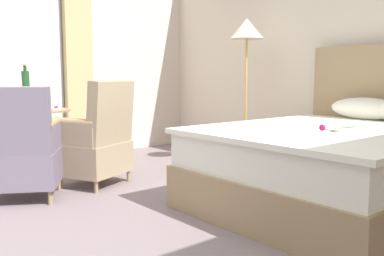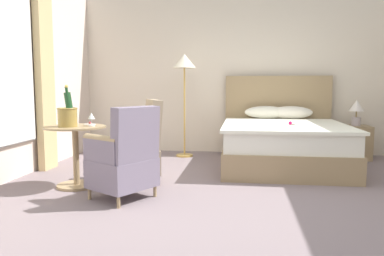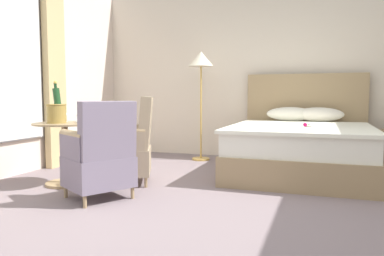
{
  "view_description": "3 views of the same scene",
  "coord_description": "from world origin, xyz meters",
  "px_view_note": "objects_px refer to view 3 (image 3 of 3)",
  "views": [
    {
      "loc": [
        2.45,
        -1.31,
        1.05
      ],
      "look_at": [
        -0.75,
        1.37,
        0.55
      ],
      "focal_mm": 40.0,
      "sensor_mm": 36.0,
      "label": 1
    },
    {
      "loc": [
        -0.01,
        -3.81,
        1.16
      ],
      "look_at": [
        -0.67,
        1.07,
        0.63
      ],
      "focal_mm": 35.0,
      "sensor_mm": 36.0,
      "label": 2
    },
    {
      "loc": [
        0.84,
        -3.26,
        1.02
      ],
      "look_at": [
        -0.67,
        1.07,
        0.63
      ],
      "focal_mm": 35.0,
      "sensor_mm": 36.0,
      "label": 3
    }
  ],
  "objects_px": {
    "bed": "(301,146)",
    "wine_glass_near_edge": "(64,112)",
    "floor_lamp_brass": "(201,67)",
    "champagne_bucket": "(56,111)",
    "snack_plate": "(81,121)",
    "wine_glass_near_bucket": "(80,113)",
    "armchair_facing_bed": "(100,157)",
    "side_table_round": "(65,148)",
    "armchair_by_window": "(133,147)"
  },
  "relations": [
    {
      "from": "side_table_round",
      "to": "wine_glass_near_edge",
      "type": "height_order",
      "value": "wine_glass_near_edge"
    },
    {
      "from": "bed",
      "to": "armchair_facing_bed",
      "type": "xyz_separation_m",
      "value": [
        -1.8,
        -1.93,
        0.06
      ]
    },
    {
      "from": "armchair_facing_bed",
      "to": "side_table_round",
      "type": "bearing_deg",
      "value": 151.57
    },
    {
      "from": "floor_lamp_brass",
      "to": "snack_plate",
      "type": "relative_size",
      "value": 12.05
    },
    {
      "from": "side_table_round",
      "to": "champagne_bucket",
      "type": "relative_size",
      "value": 1.5
    },
    {
      "from": "champagne_bucket",
      "to": "snack_plate",
      "type": "height_order",
      "value": "champagne_bucket"
    },
    {
      "from": "side_table_round",
      "to": "wine_glass_near_bucket",
      "type": "relative_size",
      "value": 4.55
    },
    {
      "from": "wine_glass_near_bucket",
      "to": "bed",
      "type": "bearing_deg",
      "value": 33.15
    },
    {
      "from": "wine_glass_near_edge",
      "to": "armchair_by_window",
      "type": "height_order",
      "value": "armchair_by_window"
    },
    {
      "from": "floor_lamp_brass",
      "to": "armchair_by_window",
      "type": "bearing_deg",
      "value": -98.86
    },
    {
      "from": "champagne_bucket",
      "to": "wine_glass_near_edge",
      "type": "xyz_separation_m",
      "value": [
        -0.06,
        0.21,
        -0.03
      ]
    },
    {
      "from": "snack_plate",
      "to": "armchair_by_window",
      "type": "xyz_separation_m",
      "value": [
        0.57,
        0.19,
        -0.3
      ]
    },
    {
      "from": "armchair_by_window",
      "to": "champagne_bucket",
      "type": "bearing_deg",
      "value": -149.9
    },
    {
      "from": "armchair_facing_bed",
      "to": "armchair_by_window",
      "type": "bearing_deg",
      "value": 93.23
    },
    {
      "from": "bed",
      "to": "snack_plate",
      "type": "relative_size",
      "value": 15.01
    },
    {
      "from": "champagne_bucket",
      "to": "snack_plate",
      "type": "relative_size",
      "value": 3.35
    },
    {
      "from": "armchair_by_window",
      "to": "side_table_round",
      "type": "bearing_deg",
      "value": -152.57
    },
    {
      "from": "bed",
      "to": "snack_plate",
      "type": "distance_m",
      "value": 2.8
    },
    {
      "from": "floor_lamp_brass",
      "to": "wine_glass_near_edge",
      "type": "bearing_deg",
      "value": -118.3
    },
    {
      "from": "floor_lamp_brass",
      "to": "armchair_by_window",
      "type": "distance_m",
      "value": 2.07
    },
    {
      "from": "side_table_round",
      "to": "champagne_bucket",
      "type": "distance_m",
      "value": 0.44
    },
    {
      "from": "bed",
      "to": "wine_glass_near_bucket",
      "type": "height_order",
      "value": "bed"
    },
    {
      "from": "snack_plate",
      "to": "armchair_facing_bed",
      "type": "distance_m",
      "value": 0.88
    },
    {
      "from": "floor_lamp_brass",
      "to": "wine_glass_near_bucket",
      "type": "xyz_separation_m",
      "value": [
        -0.76,
        -2.09,
        -0.65
      ]
    },
    {
      "from": "side_table_round",
      "to": "armchair_by_window",
      "type": "bearing_deg",
      "value": 27.43
    },
    {
      "from": "wine_glass_near_edge",
      "to": "snack_plate",
      "type": "distance_m",
      "value": 0.24
    },
    {
      "from": "side_table_round",
      "to": "champagne_bucket",
      "type": "xyz_separation_m",
      "value": [
        -0.05,
        -0.07,
        0.43
      ]
    },
    {
      "from": "wine_glass_near_edge",
      "to": "armchair_facing_bed",
      "type": "distance_m",
      "value": 1.07
    },
    {
      "from": "side_table_round",
      "to": "wine_glass_near_bucket",
      "type": "height_order",
      "value": "wine_glass_near_bucket"
    },
    {
      "from": "floor_lamp_brass",
      "to": "side_table_round",
      "type": "bearing_deg",
      "value": -114.23
    },
    {
      "from": "bed",
      "to": "wine_glass_near_edge",
      "type": "xyz_separation_m",
      "value": [
        -2.63,
        -1.41,
        0.47
      ]
    },
    {
      "from": "floor_lamp_brass",
      "to": "wine_glass_near_bucket",
      "type": "bearing_deg",
      "value": -109.98
    },
    {
      "from": "floor_lamp_brass",
      "to": "wine_glass_near_edge",
      "type": "relative_size",
      "value": 11.09
    },
    {
      "from": "bed",
      "to": "wine_glass_near_edge",
      "type": "bearing_deg",
      "value": -151.87
    },
    {
      "from": "side_table_round",
      "to": "armchair_facing_bed",
      "type": "distance_m",
      "value": 0.82
    },
    {
      "from": "champagne_bucket",
      "to": "armchair_facing_bed",
      "type": "height_order",
      "value": "champagne_bucket"
    },
    {
      "from": "floor_lamp_brass",
      "to": "armchair_by_window",
      "type": "relative_size",
      "value": 1.69
    },
    {
      "from": "side_table_round",
      "to": "snack_plate",
      "type": "distance_m",
      "value": 0.36
    },
    {
      "from": "armchair_by_window",
      "to": "armchair_facing_bed",
      "type": "relative_size",
      "value": 1.04
    },
    {
      "from": "wine_glass_near_bucket",
      "to": "armchair_facing_bed",
      "type": "distance_m",
      "value": 0.78
    },
    {
      "from": "snack_plate",
      "to": "wine_glass_near_edge",
      "type": "bearing_deg",
      "value": -173.94
    },
    {
      "from": "bed",
      "to": "snack_plate",
      "type": "bearing_deg",
      "value": -150.15
    },
    {
      "from": "armchair_by_window",
      "to": "armchair_facing_bed",
      "type": "height_order",
      "value": "armchair_by_window"
    },
    {
      "from": "bed",
      "to": "armchair_facing_bed",
      "type": "relative_size",
      "value": 2.19
    },
    {
      "from": "side_table_round",
      "to": "floor_lamp_brass",
      "type": "bearing_deg",
      "value": 65.77
    },
    {
      "from": "wine_glass_near_edge",
      "to": "armchair_facing_bed",
      "type": "relative_size",
      "value": 0.16
    },
    {
      "from": "bed",
      "to": "floor_lamp_brass",
      "type": "height_order",
      "value": "floor_lamp_brass"
    },
    {
      "from": "side_table_round",
      "to": "wine_glass_near_bucket",
      "type": "distance_m",
      "value": 0.45
    },
    {
      "from": "floor_lamp_brass",
      "to": "champagne_bucket",
      "type": "distance_m",
      "value": 2.48
    },
    {
      "from": "champagne_bucket",
      "to": "armchair_by_window",
      "type": "xyz_separation_m",
      "value": [
        0.73,
        0.42,
        -0.43
      ]
    }
  ]
}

